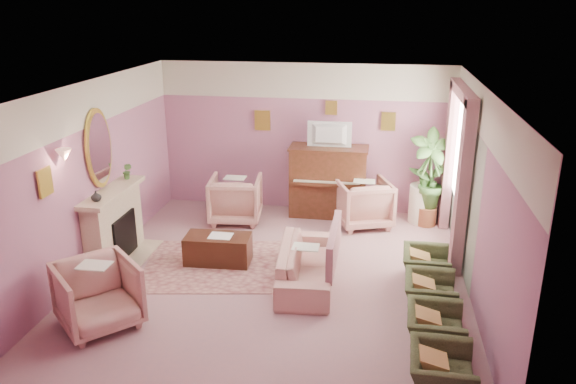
% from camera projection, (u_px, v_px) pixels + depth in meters
% --- Properties ---
extents(floor, '(5.50, 6.00, 0.01)m').
position_uv_depth(floor, '(276.00, 277.00, 8.29)').
color(floor, '#A4747A').
rests_on(floor, ground).
extents(ceiling, '(5.50, 6.00, 0.01)m').
position_uv_depth(ceiling, '(274.00, 87.00, 7.38)').
color(ceiling, white).
rests_on(ceiling, wall_back).
extents(wall_back, '(5.50, 0.02, 2.80)m').
position_uv_depth(wall_back, '(304.00, 138.00, 10.63)').
color(wall_back, gray).
rests_on(wall_back, floor).
extents(wall_front, '(5.50, 0.02, 2.80)m').
position_uv_depth(wall_front, '(213.00, 292.00, 5.04)').
color(wall_front, gray).
rests_on(wall_front, floor).
extents(wall_left, '(0.02, 6.00, 2.80)m').
position_uv_depth(wall_left, '(92.00, 178.00, 8.26)').
color(wall_left, gray).
rests_on(wall_left, floor).
extents(wall_right, '(0.02, 6.00, 2.80)m').
position_uv_depth(wall_right, '(479.00, 198.00, 7.41)').
color(wall_right, gray).
rests_on(wall_right, floor).
extents(picture_rail_band, '(5.50, 0.01, 0.65)m').
position_uv_depth(picture_rail_band, '(305.00, 81.00, 10.27)').
color(picture_rail_band, beige).
rests_on(picture_rail_band, wall_back).
extents(stripe_panel, '(0.01, 3.00, 2.15)m').
position_uv_depth(stripe_panel, '(463.00, 190.00, 8.73)').
color(stripe_panel, '#A0A793').
rests_on(stripe_panel, wall_right).
extents(fireplace_surround, '(0.30, 1.40, 1.10)m').
position_uv_depth(fireplace_surround, '(114.00, 227.00, 8.70)').
color(fireplace_surround, '#C7B18D').
rests_on(fireplace_surround, floor).
extents(fireplace_inset, '(0.18, 0.72, 0.68)m').
position_uv_depth(fireplace_inset, '(121.00, 236.00, 8.73)').
color(fireplace_inset, black).
rests_on(fireplace_inset, floor).
extents(fire_ember, '(0.06, 0.54, 0.10)m').
position_uv_depth(fire_ember, '(125.00, 247.00, 8.79)').
color(fire_ember, '#FF3500').
rests_on(fire_ember, floor).
extents(mantel_shelf, '(0.40, 1.55, 0.07)m').
position_uv_depth(mantel_shelf, '(112.00, 192.00, 8.51)').
color(mantel_shelf, '#C7B18D').
rests_on(mantel_shelf, fireplace_surround).
extents(hearth, '(0.55, 1.50, 0.02)m').
position_uv_depth(hearth, '(129.00, 259.00, 8.84)').
color(hearth, '#C7B18D').
rests_on(hearth, floor).
extents(mirror_frame, '(0.04, 0.72, 1.20)m').
position_uv_depth(mirror_frame, '(99.00, 148.00, 8.31)').
color(mirror_frame, gold).
rests_on(mirror_frame, wall_left).
extents(mirror_glass, '(0.01, 0.60, 1.06)m').
position_uv_depth(mirror_glass, '(100.00, 148.00, 8.31)').
color(mirror_glass, white).
rests_on(mirror_glass, wall_left).
extents(sconce_shade, '(0.20, 0.20, 0.16)m').
position_uv_depth(sconce_shade, '(64.00, 155.00, 7.26)').
color(sconce_shade, tan).
rests_on(sconce_shade, wall_left).
extents(piano, '(1.40, 0.60, 1.30)m').
position_uv_depth(piano, '(328.00, 182.00, 10.50)').
color(piano, '#4D2717').
rests_on(piano, floor).
extents(piano_keyshelf, '(1.30, 0.12, 0.06)m').
position_uv_depth(piano_keyshelf, '(326.00, 184.00, 10.15)').
color(piano_keyshelf, '#4D2717').
rests_on(piano_keyshelf, piano).
extents(piano_keys, '(1.20, 0.08, 0.02)m').
position_uv_depth(piano_keys, '(326.00, 182.00, 10.14)').
color(piano_keys, beige).
rests_on(piano_keys, piano).
extents(piano_top, '(1.45, 0.65, 0.04)m').
position_uv_depth(piano_top, '(329.00, 148.00, 10.29)').
color(piano_top, '#4D2717').
rests_on(piano_top, piano).
extents(television, '(0.80, 0.12, 0.48)m').
position_uv_depth(television, '(329.00, 133.00, 10.15)').
color(television, black).
rests_on(television, piano).
extents(print_back_left, '(0.30, 0.03, 0.38)m').
position_uv_depth(print_back_left, '(262.00, 120.00, 10.62)').
color(print_back_left, gold).
rests_on(print_back_left, wall_back).
extents(print_back_right, '(0.26, 0.03, 0.34)m').
position_uv_depth(print_back_right, '(388.00, 121.00, 10.23)').
color(print_back_right, gold).
rests_on(print_back_right, wall_back).
extents(print_back_mid, '(0.22, 0.03, 0.26)m').
position_uv_depth(print_back_mid, '(331.00, 108.00, 10.32)').
color(print_back_mid, gold).
rests_on(print_back_mid, wall_back).
extents(print_left_wall, '(0.03, 0.28, 0.36)m').
position_uv_depth(print_left_wall, '(45.00, 182.00, 7.03)').
color(print_left_wall, gold).
rests_on(print_left_wall, wall_left).
extents(window_blind, '(0.03, 1.40, 1.80)m').
position_uv_depth(window_blind, '(463.00, 147.00, 8.77)').
color(window_blind, beige).
rests_on(window_blind, wall_right).
extents(curtain_left, '(0.16, 0.34, 2.60)m').
position_uv_depth(curtain_left, '(462.00, 190.00, 8.05)').
color(curtain_left, '#9F646C').
rests_on(curtain_left, floor).
extents(curtain_right, '(0.16, 0.34, 2.60)m').
position_uv_depth(curtain_right, '(449.00, 156.00, 9.77)').
color(curtain_right, '#9F646C').
rests_on(curtain_right, floor).
extents(pelmet, '(0.16, 2.20, 0.16)m').
position_uv_depth(pelmet, '(463.00, 92.00, 8.50)').
color(pelmet, '#9F646C').
rests_on(pelmet, wall_right).
extents(mantel_plant, '(0.16, 0.16, 0.28)m').
position_uv_depth(mantel_plant, '(127.00, 171.00, 8.97)').
color(mantel_plant, '#407031').
rests_on(mantel_plant, mantel_shelf).
extents(mantel_vase, '(0.16, 0.16, 0.16)m').
position_uv_depth(mantel_vase, '(96.00, 196.00, 8.01)').
color(mantel_vase, beige).
rests_on(mantel_vase, mantel_shelf).
extents(area_rug, '(2.76, 2.18, 0.01)m').
position_uv_depth(area_rug, '(227.00, 265.00, 8.66)').
color(area_rug, '#A06862').
rests_on(area_rug, floor).
extents(coffee_table, '(1.02, 0.55, 0.45)m').
position_uv_depth(coffee_table, '(218.00, 249.00, 8.69)').
color(coffee_table, '#3A1D10').
rests_on(coffee_table, floor).
extents(table_paper, '(0.35, 0.28, 0.01)m').
position_uv_depth(table_paper, '(221.00, 236.00, 8.60)').
color(table_paper, white).
rests_on(table_paper, coffee_table).
extents(sofa, '(0.63, 1.90, 0.77)m').
position_uv_depth(sofa, '(306.00, 257.00, 8.06)').
color(sofa, tan).
rests_on(sofa, floor).
extents(sofa_throw, '(0.10, 1.44, 0.53)m').
position_uv_depth(sofa_throw, '(334.00, 245.00, 7.93)').
color(sofa_throw, '#9F646C').
rests_on(sofa_throw, sofa).
extents(floral_armchair_left, '(0.90, 0.90, 0.94)m').
position_uv_depth(floral_armchair_left, '(235.00, 197.00, 10.26)').
color(floral_armchair_left, tan).
rests_on(floral_armchair_left, floor).
extents(floral_armchair_right, '(0.90, 0.90, 0.94)m').
position_uv_depth(floral_armchair_right, '(363.00, 201.00, 10.07)').
color(floral_armchair_right, tan).
rests_on(floral_armchair_right, floor).
extents(floral_armchair_front, '(0.90, 0.90, 0.94)m').
position_uv_depth(floral_armchair_front, '(98.00, 292.00, 6.93)').
color(floral_armchair_front, tan).
rests_on(floral_armchair_front, floor).
extents(olive_chair_a, '(0.53, 0.76, 0.66)m').
position_uv_depth(olive_chair_a, '(442.00, 367.00, 5.74)').
color(olive_chair_a, '#404928').
rests_on(olive_chair_a, floor).
extents(olive_chair_b, '(0.53, 0.76, 0.66)m').
position_uv_depth(olive_chair_b, '(435.00, 324.00, 6.50)').
color(olive_chair_b, '#404928').
rests_on(olive_chair_b, floor).
extents(olive_chair_c, '(0.53, 0.76, 0.66)m').
position_uv_depth(olive_chair_c, '(430.00, 290.00, 7.27)').
color(olive_chair_c, '#404928').
rests_on(olive_chair_c, floor).
extents(olive_chair_d, '(0.53, 0.76, 0.66)m').
position_uv_depth(olive_chair_d, '(426.00, 262.00, 8.03)').
color(olive_chair_d, '#404928').
rests_on(olive_chair_d, floor).
extents(side_table, '(0.52, 0.52, 0.70)m').
position_uv_depth(side_table, '(423.00, 204.00, 10.26)').
color(side_table, white).
rests_on(side_table, floor).
extents(side_plant_big, '(0.30, 0.30, 0.34)m').
position_uv_depth(side_plant_big, '(425.00, 177.00, 10.09)').
color(side_plant_big, '#407031').
rests_on(side_plant_big, side_table).
extents(side_plant_small, '(0.16, 0.16, 0.28)m').
position_uv_depth(side_plant_small, '(433.00, 180.00, 9.99)').
color(side_plant_small, '#407031').
rests_on(side_plant_small, side_table).
extents(palm_pot, '(0.34, 0.34, 0.34)m').
position_uv_depth(palm_pot, '(426.00, 216.00, 10.17)').
color(palm_pot, brown).
rests_on(palm_pot, floor).
extents(palm_plant, '(0.76, 0.76, 1.44)m').
position_uv_depth(palm_plant, '(430.00, 169.00, 9.88)').
color(palm_plant, '#407031').
rests_on(palm_plant, palm_pot).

